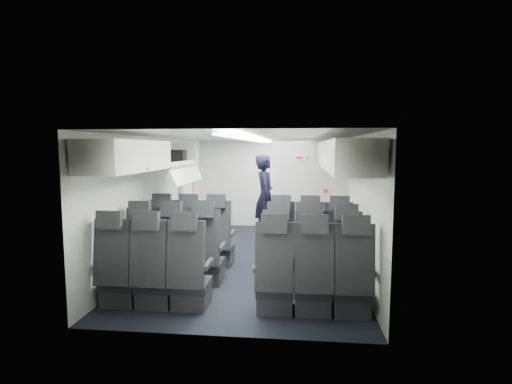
% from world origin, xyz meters
% --- Properties ---
extents(cabin_shell, '(3.41, 6.01, 2.16)m').
position_xyz_m(cabin_shell, '(0.00, 0.00, 1.12)').
color(cabin_shell, black).
rests_on(cabin_shell, ground).
extents(seat_row_front, '(3.33, 0.56, 1.24)m').
position_xyz_m(seat_row_front, '(-0.00, -0.53, 0.40)').
color(seat_row_front, black).
rests_on(seat_row_front, cabin_shell).
extents(seat_row_mid, '(3.33, 0.56, 1.24)m').
position_xyz_m(seat_row_mid, '(-0.00, -1.43, 0.40)').
color(seat_row_mid, black).
rests_on(seat_row_mid, cabin_shell).
extents(seat_row_rear, '(3.33, 0.56, 1.24)m').
position_xyz_m(seat_row_rear, '(-0.00, -2.33, 0.40)').
color(seat_row_rear, black).
rests_on(seat_row_rear, cabin_shell).
extents(overhead_bin_left_rear, '(0.53, 1.80, 0.40)m').
position_xyz_m(overhead_bin_left_rear, '(-1.40, -2.00, 1.86)').
color(overhead_bin_left_rear, white).
rests_on(overhead_bin_left_rear, cabin_shell).
extents(overhead_bin_left_front_open, '(0.64, 1.70, 0.72)m').
position_xyz_m(overhead_bin_left_front_open, '(-1.44, -0.25, 1.74)').
color(overhead_bin_left_front_open, '#9E9E93').
rests_on(overhead_bin_left_front_open, cabin_shell).
extents(overhead_bin_right_rear, '(0.53, 1.80, 0.40)m').
position_xyz_m(overhead_bin_right_rear, '(1.40, -2.00, 1.86)').
color(overhead_bin_right_rear, white).
rests_on(overhead_bin_right_rear, cabin_shell).
extents(overhead_bin_right_front, '(0.53, 1.70, 0.40)m').
position_xyz_m(overhead_bin_right_front, '(1.40, -0.25, 1.86)').
color(overhead_bin_right_front, white).
rests_on(overhead_bin_right_front, cabin_shell).
extents(bulkhead_partition, '(1.40, 0.15, 2.13)m').
position_xyz_m(bulkhead_partition, '(0.98, 0.80, 1.08)').
color(bulkhead_partition, white).
rests_on(bulkhead_partition, cabin_shell).
extents(galley_unit, '(0.85, 0.52, 1.90)m').
position_xyz_m(galley_unit, '(0.95, 2.72, 0.95)').
color(galley_unit, '#939399').
rests_on(galley_unit, cabin_shell).
extents(boarding_door, '(0.12, 1.27, 1.86)m').
position_xyz_m(boarding_door, '(-1.64, 1.55, 0.95)').
color(boarding_door, silver).
rests_on(boarding_door, cabin_shell).
extents(flight_attendant, '(0.51, 0.71, 1.84)m').
position_xyz_m(flight_attendant, '(0.08, 1.49, 0.92)').
color(flight_attendant, black).
rests_on(flight_attendant, ground).
extents(carry_on_bag, '(0.37, 0.26, 0.22)m').
position_xyz_m(carry_on_bag, '(-1.42, 0.02, 1.82)').
color(carry_on_bag, black).
rests_on(carry_on_bag, overhead_bin_left_front_open).
extents(papers, '(0.16, 0.12, 0.12)m').
position_xyz_m(papers, '(0.27, 1.44, 1.04)').
color(papers, white).
rests_on(papers, flight_attendant).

